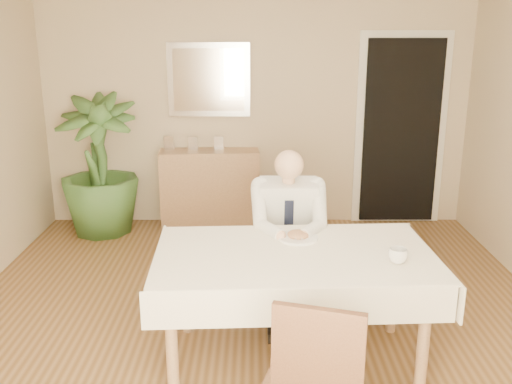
{
  "coord_description": "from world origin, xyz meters",
  "views": [
    {
      "loc": [
        -0.01,
        -3.55,
        2.09
      ],
      "look_at": [
        0.0,
        0.35,
        0.95
      ],
      "focal_mm": 40.0,
      "sensor_mm": 36.0,
      "label": 1
    }
  ],
  "objects_px": {
    "sideboard": "(210,189)",
    "chair_far": "(286,243)",
    "dining_table": "(294,265)",
    "chair_near": "(314,372)",
    "potted_palm": "(99,165)",
    "seated_man": "(289,229)",
    "coffee_mug": "(398,256)"
  },
  "relations": [
    {
      "from": "seated_man",
      "to": "dining_table",
      "type": "bearing_deg",
      "value": -90.0
    },
    {
      "from": "sideboard",
      "to": "potted_palm",
      "type": "relative_size",
      "value": 0.72
    },
    {
      "from": "chair_near",
      "to": "sideboard",
      "type": "bearing_deg",
      "value": 118.81
    },
    {
      "from": "coffee_mug",
      "to": "sideboard",
      "type": "bearing_deg",
      "value": 115.38
    },
    {
      "from": "coffee_mug",
      "to": "potted_palm",
      "type": "bearing_deg",
      "value": 133.39
    },
    {
      "from": "chair_far",
      "to": "potted_palm",
      "type": "height_order",
      "value": "potted_palm"
    },
    {
      "from": "chair_far",
      "to": "chair_near",
      "type": "bearing_deg",
      "value": -89.65
    },
    {
      "from": "dining_table",
      "to": "chair_near",
      "type": "xyz_separation_m",
      "value": [
        0.04,
        -0.89,
        -0.16
      ]
    },
    {
      "from": "coffee_mug",
      "to": "dining_table",
      "type": "bearing_deg",
      "value": 164.69
    },
    {
      "from": "dining_table",
      "to": "coffee_mug",
      "type": "xyz_separation_m",
      "value": [
        0.59,
        -0.16,
        0.13
      ]
    },
    {
      "from": "dining_table",
      "to": "chair_near",
      "type": "relative_size",
      "value": 1.96
    },
    {
      "from": "sideboard",
      "to": "dining_table",
      "type": "bearing_deg",
      "value": -78.49
    },
    {
      "from": "dining_table",
      "to": "potted_palm",
      "type": "relative_size",
      "value": 1.22
    },
    {
      "from": "dining_table",
      "to": "chair_near",
      "type": "distance_m",
      "value": 0.9
    },
    {
      "from": "dining_table",
      "to": "coffee_mug",
      "type": "distance_m",
      "value": 0.63
    },
    {
      "from": "seated_man",
      "to": "sideboard",
      "type": "xyz_separation_m",
      "value": [
        -0.73,
        2.03,
        -0.28
      ]
    },
    {
      "from": "chair_near",
      "to": "coffee_mug",
      "type": "xyz_separation_m",
      "value": [
        0.55,
        0.73,
        0.29
      ]
    },
    {
      "from": "chair_far",
      "to": "coffee_mug",
      "type": "distance_m",
      "value": 1.24
    },
    {
      "from": "chair_near",
      "to": "seated_man",
      "type": "relative_size",
      "value": 0.72
    },
    {
      "from": "chair_near",
      "to": "seated_man",
      "type": "xyz_separation_m",
      "value": [
        -0.04,
        1.48,
        0.19
      ]
    },
    {
      "from": "chair_near",
      "to": "coffee_mug",
      "type": "bearing_deg",
      "value": 69.12
    },
    {
      "from": "dining_table",
      "to": "sideboard",
      "type": "height_order",
      "value": "sideboard"
    },
    {
      "from": "chair_near",
      "to": "chair_far",
      "type": "bearing_deg",
      "value": 107.77
    },
    {
      "from": "chair_far",
      "to": "sideboard",
      "type": "height_order",
      "value": "chair_far"
    },
    {
      "from": "sideboard",
      "to": "chair_far",
      "type": "bearing_deg",
      "value": -71.37
    },
    {
      "from": "seated_man",
      "to": "coffee_mug",
      "type": "distance_m",
      "value": 0.97
    },
    {
      "from": "dining_table",
      "to": "coffee_mug",
      "type": "bearing_deg",
      "value": -17.93
    },
    {
      "from": "dining_table",
      "to": "potted_palm",
      "type": "bearing_deg",
      "value": 124.73
    },
    {
      "from": "dining_table",
      "to": "sideboard",
      "type": "xyz_separation_m",
      "value": [
        -0.73,
        2.62,
        -0.25
      ]
    },
    {
      "from": "dining_table",
      "to": "potted_palm",
      "type": "xyz_separation_m",
      "value": [
        -1.84,
        2.42,
        0.05
      ]
    },
    {
      "from": "sideboard",
      "to": "seated_man",
      "type": "bearing_deg",
      "value": -74.27
    },
    {
      "from": "seated_man",
      "to": "coffee_mug",
      "type": "xyz_separation_m",
      "value": [
        0.59,
        -0.76,
        0.11
      ]
    }
  ]
}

